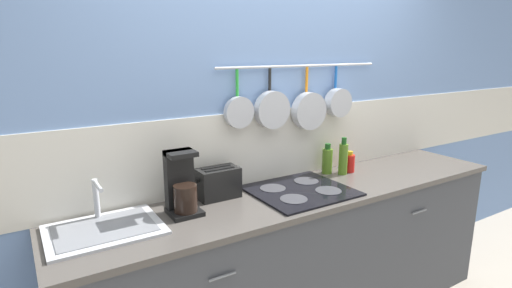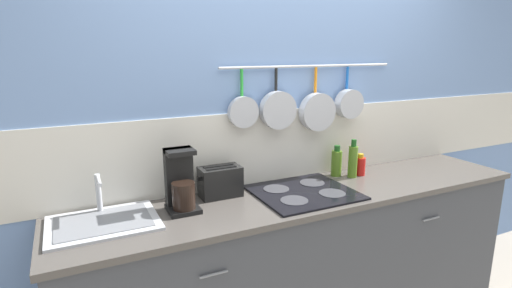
% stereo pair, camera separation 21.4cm
% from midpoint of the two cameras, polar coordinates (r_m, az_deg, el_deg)
% --- Properties ---
extents(wall_back, '(7.20, 0.15, 2.60)m').
position_cam_midpoint_polar(wall_back, '(2.59, 0.62, 2.68)').
color(wall_back, '#7293C6').
rests_on(wall_back, ground_plane).
extents(cabinet_base, '(2.86, 0.55, 0.89)m').
position_cam_midpoint_polar(cabinet_base, '(2.63, 4.52, -16.62)').
color(cabinet_base, '#3F4247').
rests_on(cabinet_base, ground_plane).
extents(countertop, '(2.90, 0.57, 0.03)m').
position_cam_midpoint_polar(countertop, '(2.43, 4.73, -7.11)').
color(countertop, '#4C4742').
rests_on(countertop, cabinet_base).
extents(sink_basin, '(0.52, 0.39, 0.21)m').
position_cam_midpoint_polar(sink_basin, '(2.08, -23.74, -10.93)').
color(sink_basin, '#B7BABF').
rests_on(sink_basin, countertop).
extents(coffee_maker, '(0.16, 0.17, 0.33)m').
position_cam_midpoint_polar(coffee_maker, '(2.12, -13.41, -6.18)').
color(coffee_maker, black).
rests_on(coffee_maker, countertop).
extents(toaster, '(0.25, 0.14, 0.18)m').
position_cam_midpoint_polar(toaster, '(2.30, -8.09, -5.56)').
color(toaster, black).
rests_on(toaster, countertop).
extents(cooktop, '(0.57, 0.52, 0.01)m').
position_cam_midpoint_polar(cooktop, '(2.41, 3.83, -6.68)').
color(cooktop, black).
rests_on(cooktop, countertop).
extents(bottle_sesame_oil, '(0.07, 0.07, 0.21)m').
position_cam_midpoint_polar(bottle_sesame_oil, '(2.74, 7.97, -2.35)').
color(bottle_sesame_oil, '#4C721E').
rests_on(bottle_sesame_oil, countertop).
extents(bottle_cooking_wine, '(0.06, 0.06, 0.26)m').
position_cam_midpoint_polar(bottle_cooking_wine, '(2.74, 10.19, -2.03)').
color(bottle_cooking_wine, '#4C721E').
rests_on(bottle_cooking_wine, countertop).
extents(bottle_hot_sauce, '(0.07, 0.07, 0.15)m').
position_cam_midpoint_polar(bottle_hot_sauce, '(2.81, 11.14, -2.68)').
color(bottle_hot_sauce, red).
rests_on(bottle_hot_sauce, countertop).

